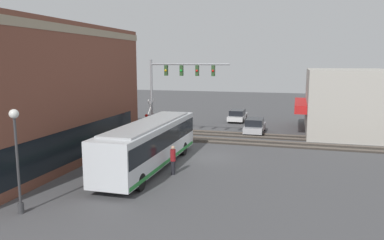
{
  "coord_description": "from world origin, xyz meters",
  "views": [
    {
      "loc": [
        -26.47,
        -6.47,
        7.13
      ],
      "look_at": [
        2.92,
        1.76,
        2.3
      ],
      "focal_mm": 35.0,
      "sensor_mm": 36.0,
      "label": 1
    }
  ],
  "objects_px": {
    "parked_car_silver": "(255,126)",
    "pedestrian_near_bus": "(173,160)",
    "crossing_signal": "(151,116)",
    "parked_car_white": "(238,116)",
    "streetlamp": "(17,152)",
    "city_bus": "(150,143)"
  },
  "relations": [
    {
      "from": "parked_car_white",
      "to": "streetlamp",
      "type": "bearing_deg",
      "value": 169.36
    },
    {
      "from": "crossing_signal",
      "to": "streetlamp",
      "type": "height_order",
      "value": "streetlamp"
    },
    {
      "from": "crossing_signal",
      "to": "parked_car_white",
      "type": "distance_m",
      "value": 14.49
    },
    {
      "from": "streetlamp",
      "to": "parked_car_silver",
      "type": "relative_size",
      "value": 1.14
    },
    {
      "from": "streetlamp",
      "to": "city_bus",
      "type": "bearing_deg",
      "value": -19.21
    },
    {
      "from": "pedestrian_near_bus",
      "to": "crossing_signal",
      "type": "bearing_deg",
      "value": 29.25
    },
    {
      "from": "streetlamp",
      "to": "pedestrian_near_bus",
      "type": "height_order",
      "value": "streetlamp"
    },
    {
      "from": "crossing_signal",
      "to": "parked_car_white",
      "type": "relative_size",
      "value": 0.83
    },
    {
      "from": "city_bus",
      "to": "parked_car_white",
      "type": "height_order",
      "value": "city_bus"
    },
    {
      "from": "city_bus",
      "to": "parked_car_white",
      "type": "relative_size",
      "value": 2.67
    },
    {
      "from": "parked_car_silver",
      "to": "parked_car_white",
      "type": "xyz_separation_m",
      "value": [
        7.01,
        2.8,
        -0.04
      ]
    },
    {
      "from": "parked_car_silver",
      "to": "pedestrian_near_bus",
      "type": "distance_m",
      "value": 15.64
    },
    {
      "from": "crossing_signal",
      "to": "pedestrian_near_bus",
      "type": "xyz_separation_m",
      "value": [
        -9.07,
        -5.08,
        -1.33
      ]
    },
    {
      "from": "city_bus",
      "to": "parked_car_silver",
      "type": "height_order",
      "value": "city_bus"
    },
    {
      "from": "streetlamp",
      "to": "crossing_signal",
      "type": "bearing_deg",
      "value": 0.34
    },
    {
      "from": "streetlamp",
      "to": "pedestrian_near_bus",
      "type": "xyz_separation_m",
      "value": [
        7.75,
        -4.98,
        -2.01
      ]
    },
    {
      "from": "streetlamp",
      "to": "parked_car_white",
      "type": "height_order",
      "value": "streetlamp"
    },
    {
      "from": "city_bus",
      "to": "crossing_signal",
      "type": "bearing_deg",
      "value": 21.2
    },
    {
      "from": "streetlamp",
      "to": "parked_car_silver",
      "type": "height_order",
      "value": "streetlamp"
    },
    {
      "from": "city_bus",
      "to": "parked_car_silver",
      "type": "xyz_separation_m",
      "value": [
        14.28,
        -5.4,
        -1.05
      ]
    },
    {
      "from": "city_bus",
      "to": "pedestrian_near_bus",
      "type": "xyz_separation_m",
      "value": [
        -0.97,
        -1.94,
        -0.78
      ]
    },
    {
      "from": "crossing_signal",
      "to": "streetlamp",
      "type": "relative_size",
      "value": 0.77
    }
  ]
}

